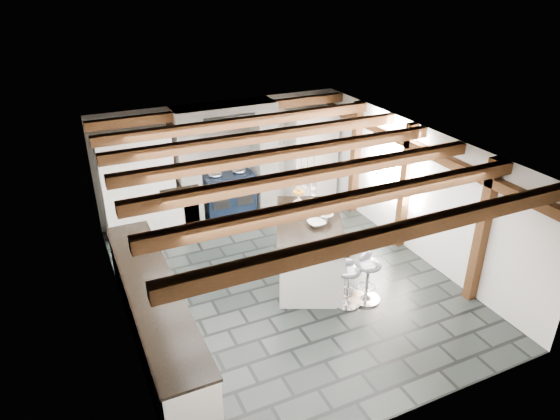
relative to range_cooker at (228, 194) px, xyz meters
name	(u,v)px	position (x,y,z in m)	size (l,w,h in m)	color
ground	(285,281)	(0.00, -2.68, -0.47)	(6.00, 6.00, 0.00)	black
room_shell	(218,196)	(-0.61, -1.26, 0.60)	(6.00, 6.03, 6.00)	white
range_cooker	(228,194)	(0.00, 0.00, 0.00)	(1.00, 0.63, 0.99)	black
kitchen_island	(309,248)	(0.45, -2.64, 0.04)	(1.77, 2.23, 1.31)	white
bar_stool_near	(367,272)	(0.92, -3.65, 0.04)	(0.50, 0.50, 0.81)	silver
bar_stool_far	(348,278)	(0.60, -3.61, 0.00)	(0.45, 0.45, 0.75)	silver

